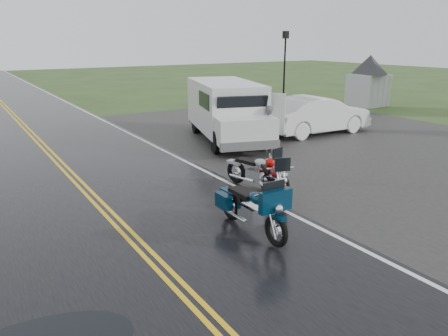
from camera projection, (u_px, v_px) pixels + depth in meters
The scene contains 11 objects.
ground at pixel (156, 265), 8.42m from camera, with size 120.00×120.00×0.00m, color #2D471E.
road at pixel (49, 153), 16.53m from camera, with size 8.00×100.00×0.04m, color black.
parking_pad at pixel (353, 143), 18.07m from camera, with size 14.00×24.00×0.03m, color black.
visitor_center at pixel (370, 68), 27.66m from camera, with size 16.00×10.00×4.80m, color #A8AAAD, non-canonical shape.
motorcycle_red at pixel (283, 188), 10.74m from camera, with size 0.81×2.23×1.32m, color #51090E, non-canonical shape.
motorcycle_teal at pixel (277, 218), 8.83m from camera, with size 0.86×2.36×1.39m, color #052238, non-canonical shape.
motorcycle_silver at pixel (280, 175), 11.81m from camera, with size 0.80×2.20×1.30m, color #A3A6AA, non-canonical shape.
van_white at pixel (217, 121), 16.08m from camera, with size 2.40×6.41×2.52m, color silver, non-canonical shape.
person_at_van at pixel (267, 129), 16.57m from camera, with size 0.64×0.42×1.75m, color #4D4D52.
sedan_white at pixel (317, 115), 19.71m from camera, with size 1.79×5.15×1.70m, color silver.
lamp_post_far_right at pixel (284, 70), 27.02m from camera, with size 0.40×0.40×4.68m, color black, non-canonical shape.
Camera 1 is at (-2.90, -7.08, 4.19)m, focal length 35.00 mm.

